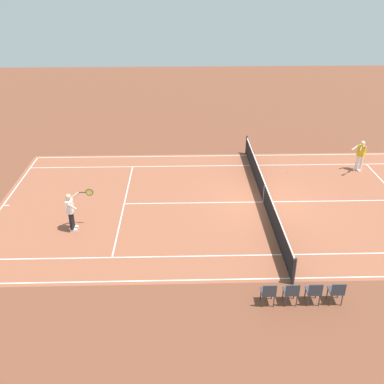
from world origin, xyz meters
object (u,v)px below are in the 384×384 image
Objects in this scene: tennis_net at (264,193)px; tennis_player_far at (361,154)px; spectator_chair_2 at (291,292)px; spectator_chair_3 at (269,292)px; tennis_player_near at (71,210)px; tennis_ball at (288,172)px; spectator_chair_0 at (337,291)px; spectator_chair_1 at (314,291)px.

tennis_player_far is (-5.62, -3.33, 0.44)m from tennis_net.
spectator_chair_2 is 1.00× the size of spectator_chair_3.
tennis_ball is (-10.07, -5.18, -0.90)m from tennis_player_near.
tennis_net is 6.89× the size of tennis_player_near.
spectator_chair_0 and spectator_chair_3 have the same top height.
tennis_player_near is 1.93× the size of spectator_chair_3.
tennis_ball is at bearing 3.62° from tennis_player_far.
spectator_chair_1 is (0.73, 0.00, 0.00)m from spectator_chair_0.
tennis_ball is at bearing -120.63° from tennis_net.
tennis_player_far is at bearing -120.44° from spectator_chair_2.
spectator_chair_0 is (-9.37, 4.69, -0.41)m from tennis_player_near.
tennis_net is 8.52m from tennis_player_near.
spectator_chair_2 is (1.45, 0.00, 0.00)m from spectator_chair_0.
tennis_ball is 0.08× the size of spectator_chair_3.
tennis_net is 13.30× the size of spectator_chair_1.
tennis_net is 13.30× the size of spectator_chair_0.
spectator_chair_2 and spectator_chair_3 have the same top height.
spectator_chair_3 is (2.18, 0.00, 0.00)m from spectator_chair_0.
tennis_player_far is (-13.86, -5.42, -0.00)m from tennis_player_near.
spectator_chair_3 is at bearing 146.85° from tennis_player_near.
tennis_player_near is 14.89m from tennis_player_far.
spectator_chair_3 reaches higher than tennis_ball.
tennis_player_far reaches higher than tennis_net.
spectator_chair_0 is at bearing 180.00° from spectator_chair_1.
tennis_player_near is at bearing 27.24° from tennis_ball.
tennis_player_near is at bearing -33.15° from spectator_chair_3.
spectator_chair_0 is 1.00× the size of spectator_chair_1.
spectator_chair_0 reaches higher than tennis_ball.
tennis_player_near reaches higher than spectator_chair_1.
spectator_chair_3 is at bearing 0.00° from spectator_chair_2.
tennis_net reaches higher than spectator_chair_1.
tennis_player_far reaches higher than spectator_chair_3.
spectator_chair_2 is (2.15, 9.88, 0.49)m from tennis_ball.
spectator_chair_3 is at bearing 73.75° from tennis_ball.
tennis_ball is 0.08× the size of spectator_chair_2.
tennis_player_far is 1.93× the size of spectator_chair_3.
spectator_chair_2 is at bearing 59.56° from tennis_player_far.
tennis_player_near is 1.00× the size of tennis_player_far.
spectator_chair_1 is (-0.40, 6.79, 0.03)m from tennis_net.
tennis_net is at bearing -80.56° from spectator_chair_0.
tennis_net is 6.55m from tennis_player_far.
spectator_chair_0 is at bearing 66.06° from tennis_player_far.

